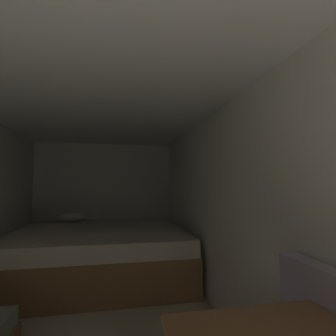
# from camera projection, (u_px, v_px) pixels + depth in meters

# --- Properties ---
(wall_back) EXTENTS (2.57, 0.05, 2.07)m
(wall_back) POSITION_uv_depth(u_px,v_px,m) (104.00, 199.00, 4.78)
(wall_back) COLOR silver
(wall_back) RESTS_ON ground
(wall_right) EXTENTS (0.05, 5.24, 2.07)m
(wall_right) POSITION_uv_depth(u_px,v_px,m) (227.00, 212.00, 2.45)
(wall_right) COLOR silver
(wall_right) RESTS_ON ground
(ceiling_slab) EXTENTS (2.57, 5.24, 0.05)m
(ceiling_slab) POSITION_uv_depth(u_px,v_px,m) (93.00, 94.00, 2.27)
(ceiling_slab) COLOR white
(ceiling_slab) RESTS_ON wall_left
(bed) EXTENTS (2.35, 2.09, 0.83)m
(bed) POSITION_uv_depth(u_px,v_px,m) (100.00, 252.00, 3.65)
(bed) COLOR olive
(bed) RESTS_ON ground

